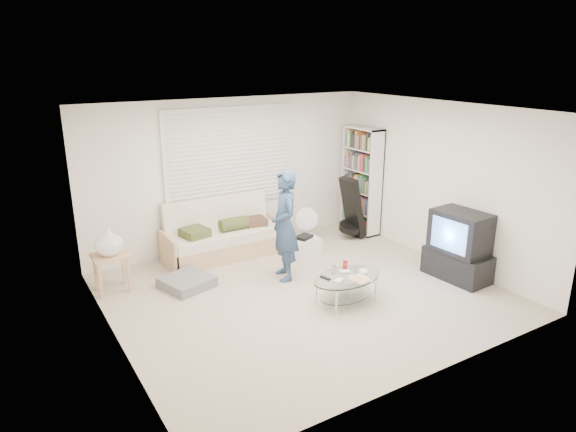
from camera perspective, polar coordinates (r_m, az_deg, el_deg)
ground at (r=7.17m, az=1.80°, el=-8.60°), size 5.00×5.00×0.00m
room_shell at (r=7.00m, az=-0.22°, el=4.96°), size 5.02×4.52×2.51m
window_blinds at (r=8.51m, az=-6.28°, el=6.58°), size 2.32×0.08×1.62m
futon_sofa at (r=8.41m, az=-7.20°, el=-2.37°), size 1.93×0.78×0.94m
grey_floor_pillow at (r=7.47m, az=-11.17°, el=-7.20°), size 0.78×0.78×0.14m
side_table at (r=7.37m, az=-19.29°, el=-2.90°), size 0.48×0.39×0.95m
bookshelf at (r=9.42m, az=8.17°, el=3.92°), size 0.30×0.81×1.92m
guitar_case at (r=9.14m, az=7.11°, el=0.45°), size 0.42×0.41×1.09m
floor_fan at (r=8.86m, az=1.91°, el=-0.72°), size 0.40×0.27×0.65m
storage_bin at (r=8.40m, az=1.79°, el=-3.38°), size 0.49×0.35×0.34m
tv_unit at (r=7.85m, az=18.44°, el=-3.23°), size 0.56×0.96×1.02m
coffee_table at (r=6.84m, az=6.53°, el=-7.22°), size 1.06×0.72×0.50m
standing_person at (r=7.35m, az=-0.38°, el=-1.07°), size 0.52×0.67×1.62m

